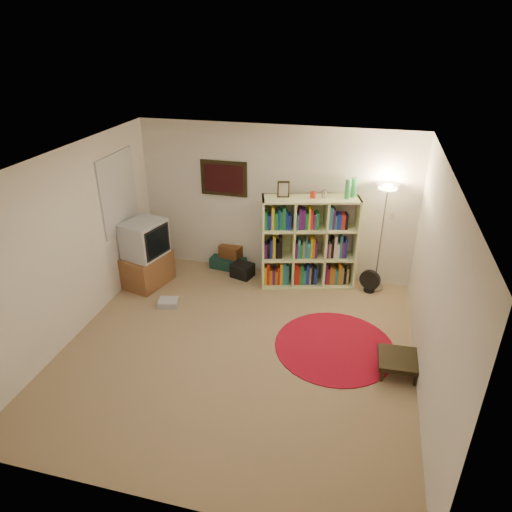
% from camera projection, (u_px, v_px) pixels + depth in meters
% --- Properties ---
extents(room, '(4.54, 4.54, 2.54)m').
position_uv_depth(room, '(233.00, 263.00, 5.51)').
color(room, '#9F825D').
rests_on(room, ground).
extents(bookshelf, '(1.55, 0.80, 1.79)m').
position_uv_depth(bookshelf, '(307.00, 243.00, 7.26)').
color(bookshelf, '#F2FFAA').
rests_on(bookshelf, ground).
extents(floor_lamp, '(0.37, 0.37, 1.76)m').
position_uv_depth(floor_lamp, '(386.00, 203.00, 6.78)').
color(floor_lamp, '#B1B0B4').
rests_on(floor_lamp, ground).
extents(floor_fan, '(0.34, 0.22, 0.38)m').
position_uv_depth(floor_fan, '(370.00, 281.00, 7.25)').
color(floor_fan, black).
rests_on(floor_fan, ground).
extents(tv_stand, '(0.70, 0.86, 1.10)m').
position_uv_depth(tv_stand, '(146.00, 255.00, 7.33)').
color(tv_stand, brown).
rests_on(tv_stand, ground).
extents(dvd_box, '(0.33, 0.30, 0.10)m').
position_uv_depth(dvd_box, '(168.00, 303.00, 6.95)').
color(dvd_box, silver).
rests_on(dvd_box, ground).
extents(suitcase, '(0.64, 0.45, 0.19)m').
position_uv_depth(suitcase, '(229.00, 262.00, 8.05)').
color(suitcase, '#12332D').
rests_on(suitcase, ground).
extents(wicker_basket, '(0.43, 0.35, 0.21)m').
position_uv_depth(wicker_basket, '(231.00, 251.00, 7.97)').
color(wicker_basket, '#5B3216').
rests_on(wicker_basket, suitcase).
extents(duffel_bag, '(0.41, 0.37, 0.24)m').
position_uv_depth(duffel_bag, '(242.00, 270.00, 7.72)').
color(duffel_bag, black).
rests_on(duffel_bag, ground).
extents(paper_towel, '(0.14, 0.14, 0.27)m').
position_uv_depth(paper_towel, '(273.00, 271.00, 7.65)').
color(paper_towel, white).
rests_on(paper_towel, ground).
extents(red_rug, '(1.59, 1.59, 0.01)m').
position_uv_depth(red_rug, '(334.00, 346.00, 6.07)').
color(red_rug, maroon).
rests_on(red_rug, ground).
extents(side_table, '(0.51, 0.51, 0.23)m').
position_uv_depth(side_table, '(399.00, 360.00, 5.55)').
color(side_table, black).
rests_on(side_table, ground).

